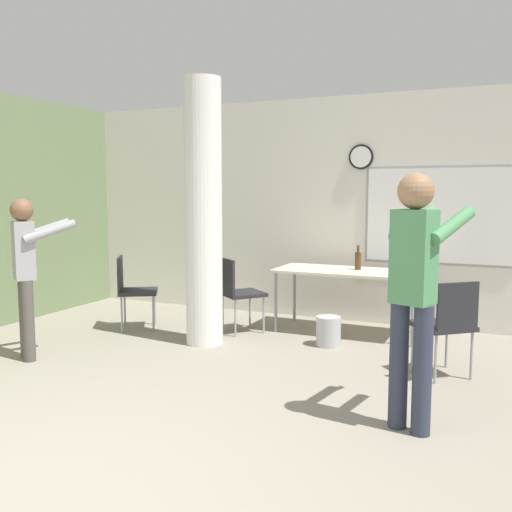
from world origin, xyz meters
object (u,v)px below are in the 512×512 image
Objects in this scene: bottle_on_table at (358,260)px; chair_near_pillar at (132,287)px; person_playing_side at (415,281)px; person_watching_back at (27,266)px; folding_table at (349,274)px; chair_mid_room at (447,321)px; chair_table_left at (237,289)px.

chair_near_pillar is at bearing -158.55° from bottle_on_table.
person_playing_side reaches higher than chair_near_pillar.
folding_table is at bearing 41.82° from person_watching_back.
chair_near_pillar is 1.48m from person_watching_back.
person_playing_side is (-0.10, -1.25, 0.52)m from chair_mid_room.
chair_table_left is at bearing -154.70° from bottle_on_table.
chair_mid_room and chair_table_left have the same top height.
bottle_on_table reaches higher than folding_table.
folding_table is 1.92× the size of chair_near_pillar.
person_playing_side is 1.12× the size of person_watching_back.
person_watching_back reaches higher than folding_table.
folding_table is at bearing 23.31° from chair_table_left.
person_watching_back is (-2.64, -2.38, 0.08)m from bottle_on_table.
bottle_on_table is 3.56m from person_watching_back.
person_watching_back reaches higher than bottle_on_table.
chair_table_left is (-2.39, 0.71, 0.00)m from chair_mid_room.
chair_near_pillar is (-2.39, -0.88, -0.17)m from folding_table.
chair_mid_room is 0.50× the size of person_playing_side.
person_watching_back is at bearing -97.09° from chair_near_pillar.
folding_table is 1.92× the size of chair_mid_room.
person_watching_back is (-2.56, -2.29, 0.24)m from folding_table.
folding_table is at bearing 114.27° from person_playing_side.
person_playing_side is 3.68m from person_watching_back.
bottle_on_table is at bearing 42.00° from person_watching_back.
person_watching_back is at bearing -138.18° from folding_table.
chair_mid_room is 2.49m from chair_table_left.
person_playing_side is (1.03, -2.55, 0.19)m from bottle_on_table.
person_playing_side reaches higher than bottle_on_table.
bottle_on_table is 0.33× the size of chair_mid_room.
folding_table is at bearing 20.28° from chair_near_pillar.
bottle_on_table reaches higher than chair_mid_room.
bottle_on_table is 0.33× the size of chair_near_pillar.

